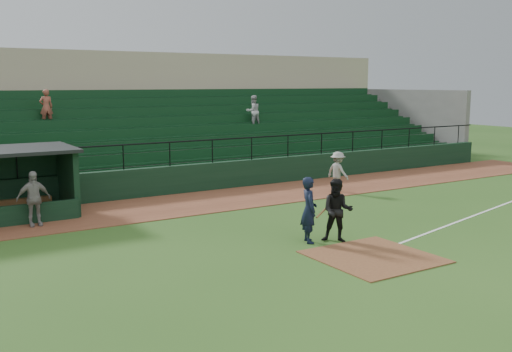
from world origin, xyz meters
TOP-DOWN VIEW (x-y plane):
  - ground at (0.00, 0.00)m, footprint 90.00×90.00m
  - warning_track at (0.00, 8.00)m, footprint 40.00×4.00m
  - home_plate_dirt at (0.00, -1.00)m, footprint 3.00×3.00m
  - foul_line at (8.00, 1.20)m, footprint 17.49×4.44m
  - stadium_structure at (-0.00, 16.46)m, footprint 38.00×13.08m
  - batter_at_plate at (-0.58, 1.14)m, footprint 1.14×0.83m
  - umpire at (0.15, 0.72)m, footprint 1.16×1.14m
  - runner at (5.35, 6.96)m, footprint 0.77×1.17m
  - dugout_player_a at (-7.03, 7.35)m, footprint 1.07×0.48m

SIDE VIEW (x-z plane):
  - ground at x=0.00m, z-range 0.00..0.00m
  - foul_line at x=8.00m, z-range 0.00..0.01m
  - warning_track at x=0.00m, z-range 0.00..0.03m
  - home_plate_dirt at x=0.00m, z-range 0.00..0.03m
  - runner at x=5.35m, z-range 0.03..1.73m
  - dugout_player_a at x=-7.03m, z-range 0.03..1.84m
  - umpire at x=0.15m, z-range 0.00..1.88m
  - batter_at_plate at x=-0.58m, z-range 0.00..1.95m
  - stadium_structure at x=0.00m, z-range -0.90..5.50m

